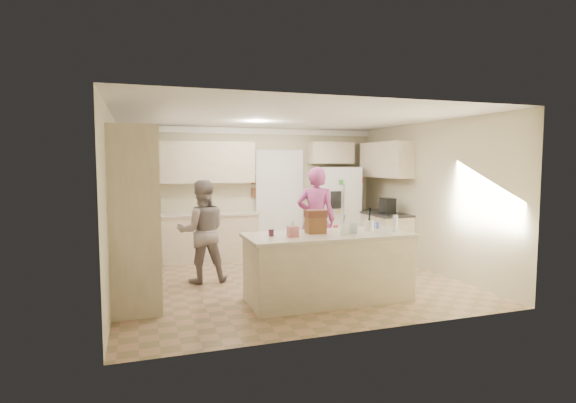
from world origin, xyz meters
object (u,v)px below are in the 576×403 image
object	(u,v)px
coffee_maker	(387,206)
teen_boy	(202,231)
refrigerator	(338,210)
tissue_box	(293,232)
dollhouse_body	(316,225)
utensil_crock	(369,226)
island_base	(328,268)
teen_girl	(316,220)

from	to	relation	value
coffee_maker	teen_boy	distance (m)	3.60
refrigerator	tissue_box	bearing A→B (deg)	-103.49
teen_boy	coffee_maker	bearing A→B (deg)	-172.28
dollhouse_body	teen_boy	distance (m)	1.97
utensil_crock	island_base	bearing A→B (deg)	-175.60
teen_boy	teen_girl	world-z (taller)	teen_girl
tissue_box	dollhouse_body	world-z (taller)	dollhouse_body
refrigerator	teen_boy	size ratio (longest dim) A/B	1.11
utensil_crock	teen_girl	world-z (taller)	teen_girl
coffee_maker	utensil_crock	size ratio (longest dim) A/B	2.00
teen_girl	island_base	bearing A→B (deg)	101.32
teen_girl	tissue_box	bearing A→B (deg)	86.35
coffee_maker	teen_boy	world-z (taller)	teen_boy
island_base	dollhouse_body	world-z (taller)	dollhouse_body
dollhouse_body	teen_boy	size ratio (longest dim) A/B	0.16
teen_boy	teen_girl	distance (m)	1.97
refrigerator	island_base	distance (m)	3.36
teen_girl	teen_boy	bearing A→B (deg)	29.16
coffee_maker	utensil_crock	xyz separation A→B (m)	(-1.40, -1.85, -0.07)
utensil_crock	tissue_box	xyz separation A→B (m)	(-1.20, -0.15, -0.00)
utensil_crock	teen_girl	size ratio (longest dim) A/B	0.08
island_base	tissue_box	size ratio (longest dim) A/B	15.71
teen_boy	teen_girl	size ratio (longest dim) A/B	0.89
teen_girl	coffee_maker	bearing A→B (deg)	-140.93
refrigerator	utensil_crock	size ratio (longest dim) A/B	12.00
tissue_box	teen_girl	size ratio (longest dim) A/B	0.08
coffee_maker	utensil_crock	distance (m)	2.32
tissue_box	teen_boy	world-z (taller)	teen_boy
refrigerator	dollhouse_body	bearing A→B (deg)	-99.68
utensil_crock	dollhouse_body	size ratio (longest dim) A/B	0.58
utensil_crock	dollhouse_body	world-z (taller)	dollhouse_body
coffee_maker	utensil_crock	world-z (taller)	coffee_maker
refrigerator	teen_girl	world-z (taller)	teen_girl
tissue_box	island_base	bearing A→B (deg)	10.30
coffee_maker	island_base	world-z (taller)	coffee_maker
island_base	tissue_box	xyz separation A→B (m)	(-0.55, -0.10, 0.56)
island_base	teen_boy	world-z (taller)	teen_boy
coffee_maker	dollhouse_body	size ratio (longest dim) A/B	1.15
refrigerator	teen_girl	bearing A→B (deg)	-106.85
island_base	teen_boy	xyz separation A→B (m)	(-1.52, 1.50, 0.37)
utensil_crock	refrigerator	bearing A→B (deg)	73.48
dollhouse_body	tissue_box	bearing A→B (deg)	-153.43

